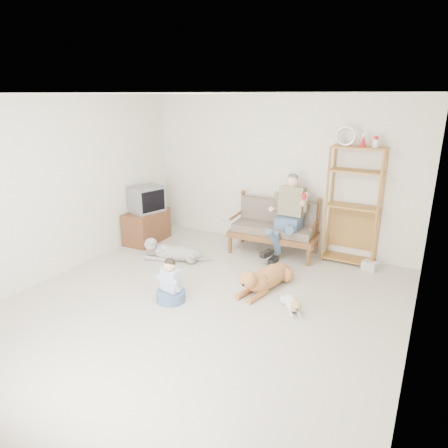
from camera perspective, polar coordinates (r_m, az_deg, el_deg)
The scene contains 16 objects.
floor at distance 5.38m, azimuth -3.67°, elevation -12.05°, with size 5.50×5.50×0.00m, color beige.
ceiling at distance 4.66m, azimuth -4.36°, elevation 18.07°, with size 5.50×5.50×0.00m, color white.
wall_back at distance 7.25m, azimuth 7.78°, elevation 7.20°, with size 5.00×5.00×0.00m, color beige.
wall_left at distance 6.50m, azimuth -23.02°, elevation 4.67°, with size 5.50×5.50×0.00m, color beige.
wall_right at distance 4.15m, azimuth 26.71°, elevation -2.88°, with size 5.50×5.50×0.00m, color beige.
loveseat at distance 7.08m, azimuth 7.30°, elevation -0.28°, with size 1.55×0.81×0.95m.
man at distance 6.75m, azimuth 8.71°, elevation 0.33°, with size 0.55×0.79×1.27m.
etagere at distance 6.79m, azimuth 17.94°, elevation 2.60°, with size 0.86×0.37×2.24m.
book_stack at distance 6.85m, azimuth 20.12°, elevation -5.62°, with size 0.23×0.16×0.14m, color silver.
tv_stand at distance 7.74m, azimuth -10.99°, elevation -0.31°, with size 0.54×0.92×0.60m.
crt_tv at distance 7.57m, azimuth -11.04°, elevation 3.53°, with size 0.60×0.68×0.48m.
wall_outlet at distance 8.01m, azimuth -0.95°, elevation 0.65°, with size 0.12×0.02×0.08m, color white.
golden_retriever at distance 5.84m, azimuth 5.88°, elevation -7.70°, with size 0.52×1.36×0.41m.
shaggy_dog at distance 6.85m, azimuth -7.51°, elevation -3.92°, with size 1.19×0.55×0.37m.
terrier at distance 5.37m, azimuth 9.74°, elevation -11.17°, with size 0.40×0.50×0.22m.
child at distance 5.52m, azimuth -7.62°, elevation -8.72°, with size 0.40×0.40×0.63m.
Camera 1 is at (2.51, -3.92, 2.69)m, focal length 32.00 mm.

